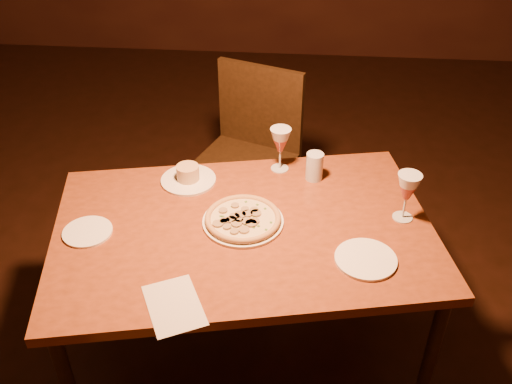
{
  "coord_description": "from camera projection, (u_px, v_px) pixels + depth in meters",
  "views": [
    {
      "loc": [
        0.43,
        -1.69,
        2.09
      ],
      "look_at": [
        0.28,
        0.0,
        0.88
      ],
      "focal_mm": 40.0,
      "sensor_mm": 36.0,
      "label": 1
    }
  ],
  "objects": [
    {
      "name": "chair_far",
      "position": [
        249.0,
        152.0,
        2.95
      ],
      "size": [
        0.6,
        0.6,
        0.96
      ],
      "rotation": [
        0.0,
        0.0,
        -0.36
      ],
      "color": "black",
      "rests_on": "floor"
    },
    {
      "name": "menu_card",
      "position": [
        174.0,
        305.0,
        1.8
      ],
      "size": [
        0.25,
        0.28,
        0.0
      ],
      "primitive_type": "cube",
      "rotation": [
        0.0,
        0.0,
        0.45
      ],
      "color": "beige",
      "rests_on": "dining_table"
    },
    {
      "name": "ramekin_saucer",
      "position": [
        188.0,
        176.0,
        2.35
      ],
      "size": [
        0.23,
        0.23,
        0.07
      ],
      "color": "white",
      "rests_on": "dining_table"
    },
    {
      "name": "floor",
      "position": [
        194.0,
        344.0,
        2.62
      ],
      "size": [
        7.0,
        7.0,
        0.0
      ],
      "primitive_type": "plane",
      "color": "black",
      "rests_on": "ground"
    },
    {
      "name": "wine_glass_far",
      "position": [
        280.0,
        149.0,
        2.38
      ],
      "size": [
        0.09,
        0.09,
        0.19
      ],
      "primitive_type": null,
      "color": "#A34543",
      "rests_on": "dining_table"
    },
    {
      "name": "water_tumbler",
      "position": [
        314.0,
        166.0,
        2.35
      ],
      "size": [
        0.07,
        0.07,
        0.12
      ],
      "primitive_type": "cylinder",
      "color": "silver",
      "rests_on": "dining_table"
    },
    {
      "name": "side_plate_left",
      "position": [
        88.0,
        232.0,
        2.09
      ],
      "size": [
        0.18,
        0.18,
        0.01
      ],
      "primitive_type": "cylinder",
      "color": "white",
      "rests_on": "dining_table"
    },
    {
      "name": "side_plate_near",
      "position": [
        366.0,
        259.0,
        1.97
      ],
      "size": [
        0.22,
        0.22,
        0.01
      ],
      "primitive_type": "cylinder",
      "color": "white",
      "rests_on": "dining_table"
    },
    {
      "name": "wine_glass_right",
      "position": [
        406.0,
        197.0,
        2.11
      ],
      "size": [
        0.09,
        0.09,
        0.2
      ],
      "primitive_type": null,
      "color": "#A34543",
      "rests_on": "dining_table"
    },
    {
      "name": "pizza_plate",
      "position": [
        243.0,
        219.0,
        2.13
      ],
      "size": [
        0.31,
        0.31,
        0.03
      ],
      "color": "white",
      "rests_on": "dining_table"
    },
    {
      "name": "dining_table",
      "position": [
        244.0,
        240.0,
        2.16
      ],
      "size": [
        1.56,
        1.17,
        0.75
      ],
      "rotation": [
        0.0,
        0.0,
        0.21
      ],
      "color": "brown",
      "rests_on": "floor"
    }
  ]
}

